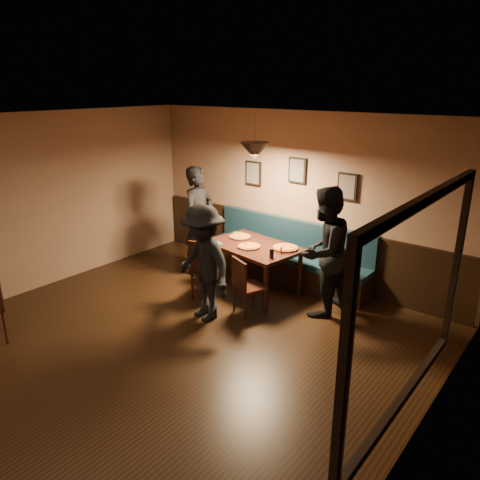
% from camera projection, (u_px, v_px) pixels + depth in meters
% --- Properties ---
extents(floor, '(7.00, 7.00, 0.00)m').
position_uv_depth(floor, '(138.00, 363.00, 5.54)').
color(floor, black).
rests_on(floor, ground).
extents(ceiling, '(7.00, 7.00, 0.00)m').
position_uv_depth(ceiling, '(118.00, 124.00, 4.64)').
color(ceiling, silver).
rests_on(ceiling, ground).
extents(wall_back, '(6.00, 0.00, 6.00)m').
position_uv_depth(wall_back, '(297.00, 197.00, 7.68)').
color(wall_back, '#8C704F').
rests_on(wall_back, ground).
extents(wall_left, '(0.00, 7.00, 7.00)m').
position_uv_depth(wall_left, '(1.00, 210.00, 6.87)').
color(wall_left, '#8C704F').
rests_on(wall_left, ground).
extents(wall_right, '(0.00, 7.00, 7.00)m').
position_uv_depth(wall_right, '(394.00, 346.00, 3.32)').
color(wall_right, '#8C704F').
rests_on(wall_right, ground).
extents(wainscot, '(5.88, 0.06, 1.00)m').
position_uv_depth(wainscot, '(294.00, 248.00, 7.95)').
color(wainscot, black).
rests_on(wainscot, ground).
extents(booth_bench, '(3.00, 0.60, 1.00)m').
position_uv_depth(booth_bench, '(286.00, 252.00, 7.75)').
color(booth_bench, '#0F232D').
rests_on(booth_bench, ground).
extents(window_frame, '(0.06, 2.56, 1.86)m').
position_uv_depth(window_frame, '(414.00, 307.00, 3.68)').
color(window_frame, black).
rests_on(window_frame, wall_right).
extents(window_glass, '(0.00, 2.40, 2.40)m').
position_uv_depth(window_glass, '(410.00, 306.00, 3.69)').
color(window_glass, black).
rests_on(window_glass, wall_right).
extents(picture_left, '(0.32, 0.04, 0.42)m').
position_uv_depth(picture_left, '(253.00, 173.00, 8.09)').
color(picture_left, black).
rests_on(picture_left, wall_back).
extents(picture_center, '(0.32, 0.04, 0.42)m').
position_uv_depth(picture_center, '(297.00, 170.00, 7.51)').
color(picture_center, black).
rests_on(picture_center, wall_back).
extents(picture_right, '(0.32, 0.04, 0.42)m').
position_uv_depth(picture_right, '(347.00, 187.00, 7.03)').
color(picture_right, black).
rests_on(picture_right, wall_back).
extents(pendant_lamp, '(0.44, 0.44, 0.25)m').
position_uv_depth(pendant_lamp, '(255.00, 151.00, 6.80)').
color(pendant_lamp, black).
rests_on(pendant_lamp, ceiling).
extents(dining_table, '(1.56, 1.13, 0.78)m').
position_uv_depth(dining_table, '(254.00, 268.00, 7.40)').
color(dining_table, black).
rests_on(dining_table, floor).
extents(chair_near_left, '(0.52, 0.52, 0.96)m').
position_uv_depth(chair_near_left, '(208.00, 268.00, 7.14)').
color(chair_near_left, '#311D0D').
rests_on(chair_near_left, floor).
extents(chair_near_right, '(0.50, 0.50, 0.87)m').
position_uv_depth(chair_near_right, '(250.00, 286.00, 6.62)').
color(chair_near_right, black).
rests_on(chair_near_right, floor).
extents(diner_left, '(0.53, 0.74, 1.89)m').
position_uv_depth(diner_left, '(199.00, 221.00, 7.94)').
color(diner_left, black).
rests_on(diner_left, floor).
extents(diner_right, '(0.79, 0.97, 1.88)m').
position_uv_depth(diner_right, '(324.00, 252.00, 6.49)').
color(diner_right, black).
rests_on(diner_right, floor).
extents(diner_front, '(1.20, 0.87, 1.67)m').
position_uv_depth(diner_front, '(203.00, 263.00, 6.37)').
color(diner_front, black).
rests_on(diner_front, floor).
extents(pizza_a, '(0.37, 0.37, 0.04)m').
position_uv_depth(pizza_a, '(240.00, 237.00, 7.61)').
color(pizza_a, orange).
rests_on(pizza_a, dining_table).
extents(pizza_b, '(0.41, 0.41, 0.04)m').
position_uv_depth(pizza_b, '(249.00, 246.00, 7.16)').
color(pizza_b, gold).
rests_on(pizza_b, dining_table).
extents(pizza_c, '(0.39, 0.39, 0.04)m').
position_uv_depth(pizza_c, '(285.00, 248.00, 7.08)').
color(pizza_c, orange).
rests_on(pizza_c, dining_table).
extents(soda_glass, '(0.07, 0.07, 0.14)m').
position_uv_depth(soda_glass, '(272.00, 253.00, 6.71)').
color(soda_glass, black).
rests_on(soda_glass, dining_table).
extents(tabasco_bottle, '(0.03, 0.03, 0.11)m').
position_uv_depth(tabasco_bottle, '(281.00, 250.00, 6.89)').
color(tabasco_bottle, '#9E0513').
rests_on(tabasco_bottle, dining_table).
extents(napkin_a, '(0.23, 0.23, 0.01)m').
position_uv_depth(napkin_a, '(238.00, 233.00, 7.82)').
color(napkin_a, '#1B6632').
rests_on(napkin_a, dining_table).
extents(napkin_b, '(0.18, 0.18, 0.01)m').
position_uv_depth(napkin_b, '(217.00, 243.00, 7.33)').
color(napkin_b, '#1B6732').
rests_on(napkin_b, dining_table).
extents(cutlery_set, '(0.19, 0.11, 0.00)m').
position_uv_depth(cutlery_set, '(242.00, 251.00, 7.01)').
color(cutlery_set, silver).
rests_on(cutlery_set, dining_table).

